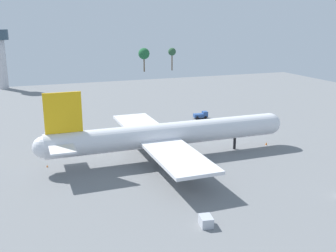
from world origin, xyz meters
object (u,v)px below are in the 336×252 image
at_px(safety_cone_tail, 47,166).
at_px(control_tower, 0,52).
at_px(safety_cone_nose, 266,143).
at_px(cargo_container_fore, 206,221).
at_px(catering_truck, 201,115).
at_px(cargo_airplane, 166,135).

bearing_deg(safety_cone_tail, control_tower, 95.80).
bearing_deg(control_tower, safety_cone_nose, -60.48).
relative_size(cargo_container_fore, safety_cone_nose, 3.89).
distance_m(catering_truck, safety_cone_tail, 60.97).
xyz_separation_m(catering_truck, safety_cone_tail, (-53.10, -29.95, -0.90)).
relative_size(cargo_airplane, safety_cone_nose, 82.97).
height_order(cargo_container_fore, control_tower, control_tower).
bearing_deg(safety_cone_tail, catering_truck, 29.43).
bearing_deg(cargo_airplane, control_tower, 108.20).
xyz_separation_m(safety_cone_tail, control_tower, (-12.05, 118.64, 17.45)).
distance_m(safety_cone_tail, control_tower, 120.53).
bearing_deg(cargo_container_fore, safety_cone_nose, 44.53).
distance_m(safety_cone_nose, control_tower, 141.25).
relative_size(safety_cone_tail, control_tower, 0.02).
relative_size(cargo_container_fore, control_tower, 0.11).
bearing_deg(safety_cone_nose, safety_cone_tail, 176.66).
height_order(cargo_container_fore, safety_cone_nose, cargo_container_fore).
bearing_deg(safety_cone_nose, cargo_airplane, -179.82).
distance_m(cargo_airplane, cargo_container_fore, 34.50).
relative_size(cargo_airplane, control_tower, 2.24).
bearing_deg(safety_cone_tail, cargo_container_fore, -58.58).
distance_m(cargo_airplane, safety_cone_nose, 29.46).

